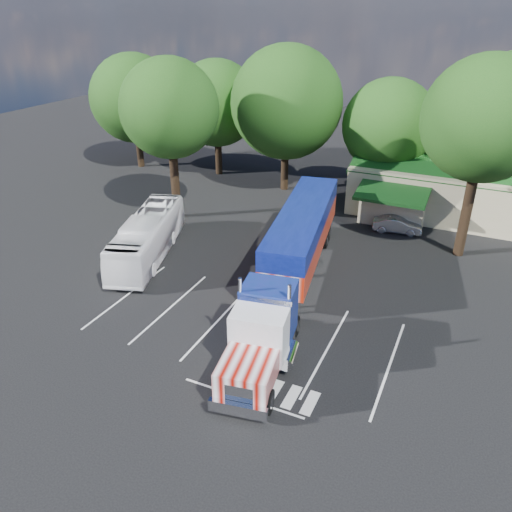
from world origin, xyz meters
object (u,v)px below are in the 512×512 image
at_px(semi_truck, 294,252).
at_px(silver_sedan, 397,225).
at_px(woman, 285,267).
at_px(bicycle, 299,259).
at_px(tour_bus, 148,236).

xyz_separation_m(semi_truck, silver_sedan, (4.27, 11.42, -1.92)).
distance_m(woman, bicycle, 2.12).
bearing_deg(bicycle, semi_truck, -69.10).
relative_size(bicycle, silver_sedan, 0.48).
height_order(bicycle, silver_sedan, silver_sedan).
bearing_deg(woman, silver_sedan, -45.95).
bearing_deg(tour_bus, bicycle, -1.54).
bearing_deg(tour_bus, silver_sedan, 18.90).
height_order(woman, bicycle, woman).
distance_m(tour_bus, silver_sedan, 18.99).
height_order(semi_truck, silver_sedan, semi_truck).
relative_size(woman, tour_bus, 0.16).
height_order(semi_truck, tour_bus, semi_truck).
height_order(woman, tour_bus, tour_bus).
xyz_separation_m(bicycle, tour_bus, (-10.11, -3.06, 1.03)).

